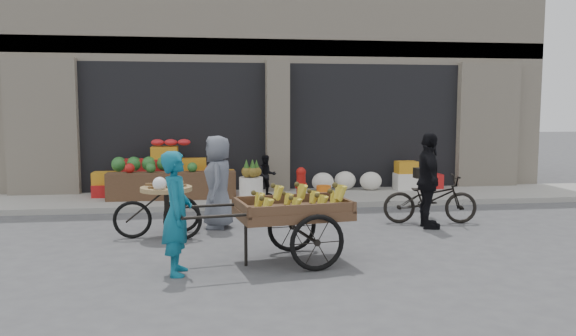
{
  "coord_description": "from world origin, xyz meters",
  "views": [
    {
      "loc": [
        -1.62,
        -8.57,
        2.1
      ],
      "look_at": [
        -0.31,
        0.88,
        1.1
      ],
      "focal_mm": 35.0,
      "sensor_mm": 36.0,
      "label": 1
    }
  ],
  "objects": [
    {
      "name": "seated_person",
      "position": [
        -0.35,
        4.2,
        0.58
      ],
      "size": [
        0.51,
        0.43,
        0.93
      ],
      "primitive_type": "imported",
      "rotation": [
        0.0,
        0.0,
        0.17
      ],
      "color": "black",
      "rests_on": "sidewalk"
    },
    {
      "name": "orange_bucket",
      "position": [
        0.85,
        3.5,
        0.27
      ],
      "size": [
        0.32,
        0.32,
        0.3
      ],
      "primitive_type": "cylinder",
      "color": "orange",
      "rests_on": "sidewalk"
    },
    {
      "name": "fruit_display",
      "position": [
        -2.48,
        4.38,
        0.67
      ],
      "size": [
        3.1,
        1.12,
        1.24
      ],
      "color": "#B01819",
      "rests_on": "sidewalk"
    },
    {
      "name": "fire_hydrant",
      "position": [
        0.35,
        3.55,
        0.5
      ],
      "size": [
        0.22,
        0.22,
        0.71
      ],
      "color": "#A5140F",
      "rests_on": "sidewalk"
    },
    {
      "name": "tricycle_cart",
      "position": [
        -2.36,
        0.73,
        0.57
      ],
      "size": [
        1.44,
        0.9,
        0.95
      ],
      "rotation": [
        0.0,
        0.0,
        0.07
      ],
      "color": "#9E7F51",
      "rests_on": "ground"
    },
    {
      "name": "cyclist",
      "position": [
        2.18,
        0.81,
        0.85
      ],
      "size": [
        0.56,
        1.05,
        1.7
      ],
      "primitive_type": "imported",
      "rotation": [
        0.0,
        0.0,
        1.42
      ],
      "color": "black",
      "rests_on": "ground"
    },
    {
      "name": "vendor_grey",
      "position": [
        -1.5,
        1.33,
        0.82
      ],
      "size": [
        0.55,
        0.82,
        1.64
      ],
      "primitive_type": "imported",
      "rotation": [
        0.0,
        0.0,
        -1.61
      ],
      "color": "slate",
      "rests_on": "ground"
    },
    {
      "name": "building",
      "position": [
        0.0,
        8.03,
        3.37
      ],
      "size": [
        14.0,
        6.45,
        7.0
      ],
      "color": "beige",
      "rests_on": "ground"
    },
    {
      "name": "right_bay_goods",
      "position": [
        2.61,
        4.7,
        0.41
      ],
      "size": [
        3.35,
        0.6,
        0.7
      ],
      "color": "silver",
      "rests_on": "sidewalk"
    },
    {
      "name": "vendor_woman",
      "position": [
        -2.05,
        -1.44,
        0.79
      ],
      "size": [
        0.4,
        0.59,
        1.58
      ],
      "primitive_type": "imported",
      "rotation": [
        0.0,
        0.0,
        1.53
      ],
      "color": "#0F5E79",
      "rests_on": "ground"
    },
    {
      "name": "bicycle",
      "position": [
        2.38,
        1.21,
        0.45
      ],
      "size": [
        1.79,
        0.85,
        0.9
      ],
      "primitive_type": "imported",
      "rotation": [
        0.0,
        0.0,
        1.42
      ],
      "color": "black",
      "rests_on": "ground"
    },
    {
      "name": "banana_cart",
      "position": [
        -0.57,
        -1.07,
        0.77
      ],
      "size": [
        2.67,
        1.43,
        1.06
      ],
      "rotation": [
        0.0,
        0.0,
        0.17
      ],
      "color": "brown",
      "rests_on": "ground"
    },
    {
      "name": "pineapple_bin",
      "position": [
        -0.75,
        3.6,
        0.37
      ],
      "size": [
        0.52,
        0.52,
        0.5
      ],
      "primitive_type": "cylinder",
      "color": "silver",
      "rests_on": "sidewalk"
    },
    {
      "name": "ground",
      "position": [
        0.0,
        0.0,
        0.0
      ],
      "size": [
        80.0,
        80.0,
        0.0
      ],
      "primitive_type": "plane",
      "color": "#424244",
      "rests_on": "ground"
    },
    {
      "name": "sidewalk",
      "position": [
        0.0,
        4.1,
        0.06
      ],
      "size": [
        18.0,
        2.2,
        0.12
      ],
      "primitive_type": "cube",
      "color": "gray",
      "rests_on": "ground"
    }
  ]
}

